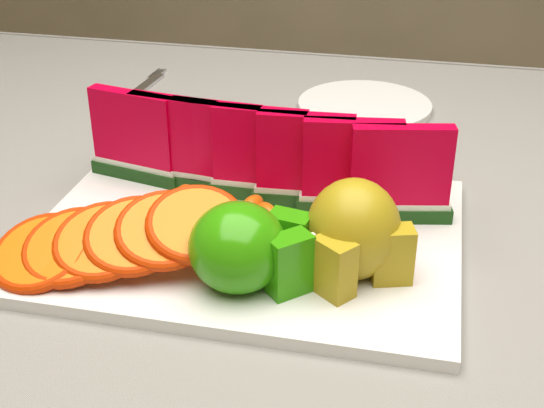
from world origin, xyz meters
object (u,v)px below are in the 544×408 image
pear_cluster (355,233)px  side_plate (365,106)px  platter (247,236)px  fork (137,92)px  apple_cluster (247,248)px

pear_cluster → side_plate: pear_cluster is taller
pear_cluster → platter: bearing=156.4°
side_plate → fork: (-0.32, -0.01, -0.00)m
apple_cluster → platter: bearing=104.7°
apple_cluster → pear_cluster: pear_cluster is taller
apple_cluster → side_plate: apple_cluster is taller
pear_cluster → side_plate: bearing=94.9°
platter → apple_cluster: 0.09m
fork → pear_cluster: bearing=-48.4°
pear_cluster → side_plate: size_ratio=0.53×
platter → apple_cluster: size_ratio=3.37×
pear_cluster → apple_cluster: bearing=-157.8°
side_plate → apple_cluster: bearing=-96.3°
side_plate → fork: side_plate is taller
platter → side_plate: bearing=79.0°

